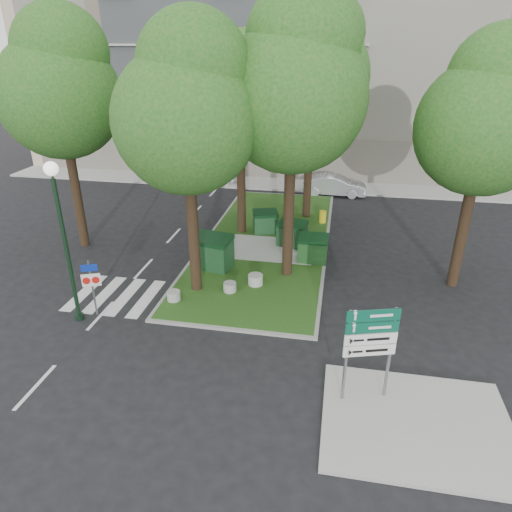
% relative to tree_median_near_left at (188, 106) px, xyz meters
% --- Properties ---
extents(ground, '(120.00, 120.00, 0.00)m').
position_rel_tree_median_near_left_xyz_m(ground, '(1.41, -2.56, -7.32)').
color(ground, black).
rests_on(ground, ground).
extents(median_island, '(6.00, 16.00, 0.12)m').
position_rel_tree_median_near_left_xyz_m(median_island, '(1.91, 5.44, -7.26)').
color(median_island, '#244212').
rests_on(median_island, ground).
extents(median_kerb, '(6.30, 16.30, 0.10)m').
position_rel_tree_median_near_left_xyz_m(median_kerb, '(1.91, 5.44, -7.27)').
color(median_kerb, gray).
rests_on(median_kerb, ground).
extents(sidewalk_corner, '(5.00, 4.00, 0.12)m').
position_rel_tree_median_near_left_xyz_m(sidewalk_corner, '(7.91, -6.06, -7.26)').
color(sidewalk_corner, '#999993').
rests_on(sidewalk_corner, ground).
extents(building_sidewalk, '(42.00, 3.00, 0.12)m').
position_rel_tree_median_near_left_xyz_m(building_sidewalk, '(1.41, 15.94, -7.26)').
color(building_sidewalk, '#999993').
rests_on(building_sidewalk, ground).
extents(zebra_crossing, '(5.00, 3.00, 0.01)m').
position_rel_tree_median_near_left_xyz_m(zebra_crossing, '(-2.34, -1.06, -7.31)').
color(zebra_crossing, silver).
rests_on(zebra_crossing, ground).
extents(apartment_building, '(41.00, 12.00, 16.00)m').
position_rel_tree_median_near_left_xyz_m(apartment_building, '(1.41, 23.44, 0.68)').
color(apartment_building, beige).
rests_on(apartment_building, ground).
extents(tree_median_near_left, '(5.20, 5.20, 10.53)m').
position_rel_tree_median_near_left_xyz_m(tree_median_near_left, '(0.00, 0.00, 0.00)').
color(tree_median_near_left, black).
rests_on(tree_median_near_left, ground).
extents(tree_median_near_right, '(5.60, 5.60, 11.46)m').
position_rel_tree_median_near_left_xyz_m(tree_median_near_right, '(3.50, 2.00, 0.67)').
color(tree_median_near_right, black).
rests_on(tree_median_near_right, ground).
extents(tree_median_mid, '(4.80, 4.80, 9.99)m').
position_rel_tree_median_near_left_xyz_m(tree_median_mid, '(0.50, 6.50, -0.34)').
color(tree_median_mid, black).
rests_on(tree_median_mid, ground).
extents(tree_median_far, '(5.80, 5.80, 11.93)m').
position_rel_tree_median_near_left_xyz_m(tree_median_far, '(3.70, 9.50, 1.00)').
color(tree_median_far, black).
rests_on(tree_median_far, ground).
extents(tree_street_left, '(5.40, 5.40, 11.00)m').
position_rel_tree_median_near_left_xyz_m(tree_street_left, '(-7.00, 3.50, 0.33)').
color(tree_street_left, black).
rests_on(tree_street_left, ground).
extents(tree_street_right, '(5.00, 5.00, 10.06)m').
position_rel_tree_median_near_left_xyz_m(tree_street_right, '(10.50, 2.50, -0.33)').
color(tree_street_right, black).
rests_on(tree_street_right, ground).
extents(dumpster_a, '(1.85, 1.46, 1.54)m').
position_rel_tree_median_near_left_xyz_m(dumpster_a, '(0.07, 1.98, -6.46)').
color(dumpster_a, '#0E3315').
rests_on(dumpster_a, median_island).
extents(dumpster_b, '(1.50, 1.26, 1.20)m').
position_rel_tree_median_near_left_xyz_m(dumpster_b, '(1.67, 6.59, -6.62)').
color(dumpster_b, '#103A19').
rests_on(dumpster_b, median_island).
extents(dumpster_c, '(1.59, 1.30, 1.29)m').
position_rel_tree_median_near_left_xyz_m(dumpster_c, '(3.27, 5.07, -6.58)').
color(dumpster_c, black).
rests_on(dumpster_c, median_island).
extents(dumpster_d, '(1.38, 0.97, 1.27)m').
position_rel_tree_median_near_left_xyz_m(dumpster_d, '(4.41, 3.46, -6.59)').
color(dumpster_d, '#134015').
rests_on(dumpster_d, median_island).
extents(bollard_left, '(0.52, 0.52, 0.37)m').
position_rel_tree_median_near_left_xyz_m(bollard_left, '(-0.69, -1.14, -7.01)').
color(bollard_left, '#9A9A95').
rests_on(bollard_left, median_island).
extents(bollard_right, '(0.61, 0.61, 0.44)m').
position_rel_tree_median_near_left_xyz_m(bollard_right, '(2.24, 0.71, -6.98)').
color(bollard_right, '#A6A6A1').
rests_on(bollard_right, median_island).
extents(bollard_mid, '(0.53, 0.53, 0.38)m').
position_rel_tree_median_near_left_xyz_m(bollard_mid, '(1.32, -0.05, -7.01)').
color(bollard_mid, gray).
rests_on(bollard_mid, median_island).
extents(litter_bin, '(0.38, 0.38, 0.67)m').
position_rel_tree_median_near_left_xyz_m(litter_bin, '(4.61, 8.58, -6.86)').
color(litter_bin, gold).
rests_on(litter_bin, median_island).
extents(street_lamp, '(0.47, 0.47, 5.91)m').
position_rel_tree_median_near_left_xyz_m(street_lamp, '(-3.73, -2.92, -3.60)').
color(street_lamp, black).
rests_on(street_lamp, ground).
extents(traffic_sign_pole, '(0.64, 0.29, 2.26)m').
position_rel_tree_median_near_left_xyz_m(traffic_sign_pole, '(-3.25, -2.52, -5.87)').
color(traffic_sign_pole, slate).
rests_on(traffic_sign_pole, ground).
extents(directional_sign, '(1.41, 0.47, 2.92)m').
position_rel_tree_median_near_left_xyz_m(directional_sign, '(6.52, -5.31, -5.26)').
color(directional_sign, slate).
rests_on(directional_sign, sidewalk_corner).
extents(car_white, '(4.01, 2.04, 1.31)m').
position_rel_tree_median_near_left_xyz_m(car_white, '(-3.75, 15.84, -6.66)').
color(car_white, white).
rests_on(car_white, ground).
extents(car_silver, '(4.19, 1.54, 1.37)m').
position_rel_tree_median_near_left_xyz_m(car_silver, '(5.09, 14.26, -6.63)').
color(car_silver, '#A6A9AE').
rests_on(car_silver, ground).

